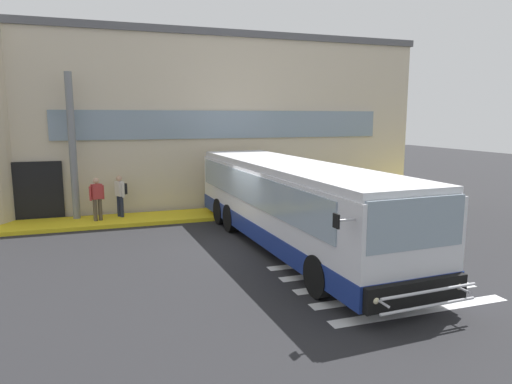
% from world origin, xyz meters
% --- Properties ---
extents(ground_plane, '(80.00, 90.00, 0.02)m').
position_xyz_m(ground_plane, '(0.00, 0.00, -0.01)').
color(ground_plane, '#232326').
rests_on(ground_plane, ground).
extents(bay_paint_stripes, '(4.40, 3.96, 0.01)m').
position_xyz_m(bay_paint_stripes, '(2.00, -4.20, 0.00)').
color(bay_paint_stripes, silver).
rests_on(bay_paint_stripes, ground).
extents(terminal_building, '(22.42, 13.80, 7.84)m').
position_xyz_m(terminal_building, '(-0.69, 11.61, 3.91)').
color(terminal_building, beige).
rests_on(terminal_building, ground).
extents(boarding_curb, '(24.62, 2.00, 0.15)m').
position_xyz_m(boarding_curb, '(0.00, 4.80, 0.07)').
color(boarding_curb, yellow).
rests_on(boarding_curb, ground).
extents(entry_support_column, '(0.28, 0.28, 5.67)m').
position_xyz_m(entry_support_column, '(-5.44, 5.40, 2.99)').
color(entry_support_column, slate).
rests_on(entry_support_column, boarding_curb).
extents(bus_main_foreground, '(3.09, 12.18, 2.70)m').
position_xyz_m(bus_main_foreground, '(1.22, -0.60, 1.34)').
color(bus_main_foreground, silver).
rests_on(bus_main_foreground, ground).
extents(passenger_near_column, '(0.54, 0.36, 1.68)m').
position_xyz_m(passenger_near_column, '(-4.64, 4.70, 1.08)').
color(passenger_near_column, '#4C4233').
rests_on(passenger_near_column, boarding_curb).
extents(passenger_by_doorway, '(0.49, 0.52, 1.68)m').
position_xyz_m(passenger_by_doorway, '(-3.75, 5.17, 1.11)').
color(passenger_by_doorway, '#1E2338').
rests_on(passenger_by_doorway, boarding_curb).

